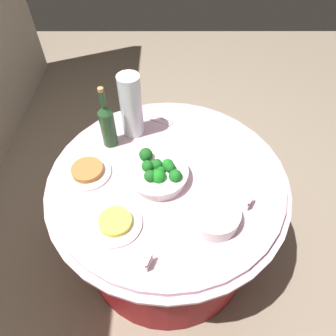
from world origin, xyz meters
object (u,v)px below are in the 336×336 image
(label_placard_front, at_px, (149,262))
(decorative_fruit_vase, at_px, (132,109))
(wine_bottle, at_px, (108,124))
(food_plate_fried_egg, at_px, (116,223))
(label_placard_mid, at_px, (250,202))
(food_plate_peanuts, at_px, (88,171))
(serving_tongs, at_px, (160,120))
(plate_stack, at_px, (215,216))
(broccoli_bowl, at_px, (158,173))

(label_placard_front, bearing_deg, decorative_fruit_vase, 8.44)
(wine_bottle, bearing_deg, food_plate_fried_egg, -170.83)
(wine_bottle, distance_m, label_placard_front, 0.70)
(wine_bottle, distance_m, label_placard_mid, 0.76)
(food_plate_peanuts, distance_m, food_plate_fried_egg, 0.32)
(serving_tongs, relative_size, label_placard_mid, 2.98)
(food_plate_peanuts, relative_size, label_placard_mid, 4.00)
(wine_bottle, relative_size, decorative_fruit_vase, 0.99)
(wine_bottle, relative_size, label_placard_mid, 6.11)
(wine_bottle, xyz_separation_m, food_plate_peanuts, (-0.20, 0.08, -0.11))
(food_plate_peanuts, bearing_deg, label_placard_mid, -104.43)
(food_plate_peanuts, relative_size, food_plate_fried_egg, 1.00)
(plate_stack, relative_size, decorative_fruit_vase, 0.62)
(wine_bottle, height_order, decorative_fruit_vase, decorative_fruit_vase)
(serving_tongs, bearing_deg, broccoli_bowl, -179.99)
(plate_stack, relative_size, label_placard_front, 3.82)
(broccoli_bowl, relative_size, food_plate_fried_egg, 1.27)
(wine_bottle, xyz_separation_m, serving_tongs, (0.18, -0.25, -0.12))
(food_plate_fried_egg, height_order, label_placard_front, label_placard_front)
(broccoli_bowl, xyz_separation_m, serving_tongs, (0.42, 0.00, -0.04))
(food_plate_peanuts, distance_m, label_placard_mid, 0.75)
(food_plate_fried_egg, bearing_deg, plate_stack, -87.24)
(plate_stack, height_order, food_plate_peanuts, plate_stack)
(plate_stack, relative_size, food_plate_peanuts, 0.95)
(food_plate_fried_egg, bearing_deg, decorative_fruit_vase, -3.57)
(wine_bottle, distance_m, food_plate_fried_egg, 0.50)
(decorative_fruit_vase, relative_size, label_placard_mid, 6.18)
(broccoli_bowl, relative_size, label_placard_mid, 5.09)
(wine_bottle, height_order, label_placard_front, wine_bottle)
(wine_bottle, height_order, label_placard_mid, wine_bottle)
(label_placard_front, distance_m, label_placard_mid, 0.50)
(broccoli_bowl, height_order, wine_bottle, wine_bottle)
(food_plate_peanuts, xyz_separation_m, label_placard_front, (-0.45, -0.31, 0.02))
(broccoli_bowl, height_order, serving_tongs, broccoli_bowl)
(label_placard_mid, bearing_deg, broccoli_bowl, 69.04)
(broccoli_bowl, xyz_separation_m, food_plate_fried_egg, (-0.24, 0.17, -0.03))
(decorative_fruit_vase, distance_m, food_plate_peanuts, 0.38)
(plate_stack, bearing_deg, label_placard_front, 126.87)
(wine_bottle, xyz_separation_m, label_placard_mid, (-0.39, -0.65, -0.10))
(plate_stack, height_order, food_plate_fried_egg, plate_stack)
(food_plate_peanuts, height_order, food_plate_fried_egg, same)
(food_plate_fried_egg, xyz_separation_m, label_placard_front, (-0.18, -0.15, 0.02))
(food_plate_peanuts, relative_size, label_placard_front, 4.00)
(food_plate_fried_egg, xyz_separation_m, label_placard_mid, (0.09, -0.57, 0.02))
(wine_bottle, bearing_deg, broccoli_bowl, -133.88)
(food_plate_peanuts, bearing_deg, food_plate_fried_egg, -149.68)
(plate_stack, height_order, label_placard_front, plate_stack)
(label_placard_mid, bearing_deg, plate_stack, 113.46)
(decorative_fruit_vase, height_order, serving_tongs, decorative_fruit_vase)
(plate_stack, xyz_separation_m, serving_tongs, (0.64, 0.24, -0.03))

